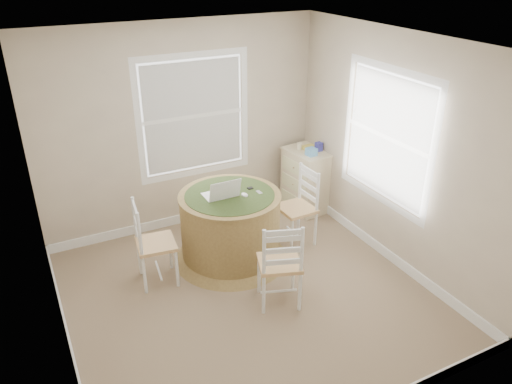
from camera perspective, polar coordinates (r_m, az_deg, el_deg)
room at (r=4.92m, az=-0.25°, el=1.95°), size 3.64×3.64×2.64m
round_table at (r=5.76m, az=-2.94°, el=-3.71°), size 1.34×1.34×0.84m
chair_left at (r=5.46m, az=-11.37°, el=-5.76°), size 0.45×0.47×0.95m
chair_near at (r=5.06m, az=2.69°, el=-8.07°), size 0.53×0.52×0.95m
chair_right at (r=6.07m, az=4.59°, el=-1.86°), size 0.42×0.44×0.95m
laptop at (r=5.53m, az=-4.00°, el=-0.20°), size 0.36×0.32×0.25m
mouse at (r=5.55m, az=-1.31°, el=-0.33°), size 0.07×0.11×0.04m
phone at (r=5.62m, az=0.36°, el=-0.07°), size 0.05×0.09×0.02m
keys at (r=5.71m, az=-0.68°, el=0.40°), size 0.06×0.05×0.02m
corner_chest at (r=6.92m, az=5.81°, el=1.39°), size 0.56×0.70×0.86m
tissue_box at (r=6.56m, az=6.38°, el=4.53°), size 0.13×0.13×0.10m
box_yellow at (r=6.79m, az=6.06°, el=5.11°), size 0.16×0.12×0.06m
box_blue at (r=6.74m, az=7.33°, el=5.15°), size 0.09×0.09×0.12m
cup_cream at (r=6.78m, az=4.86°, el=5.27°), size 0.07×0.07×0.09m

